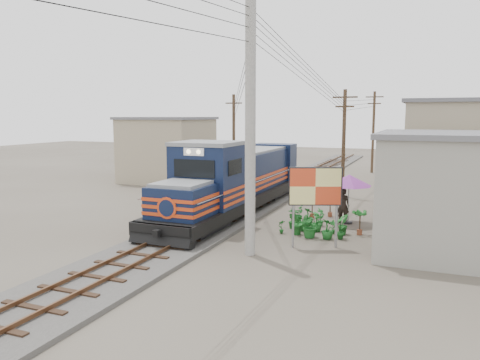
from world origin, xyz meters
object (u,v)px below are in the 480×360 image
at_px(billboard, 315,189).
at_px(vendor, 343,206).
at_px(locomotive, 237,181).
at_px(market_umbrella, 349,181).

bearing_deg(billboard, vendor, 64.77).
relative_size(locomotive, billboard, 4.86).
height_order(market_umbrella, vendor, market_umbrella).
xyz_separation_m(market_umbrella, vendor, (-0.26, 0.02, -1.28)).
distance_m(locomotive, vendor, 5.96).
distance_m(billboard, vendor, 5.11).
relative_size(market_umbrella, vendor, 1.65).
height_order(locomotive, vendor, locomotive).
relative_size(billboard, vendor, 1.87).
bearing_deg(vendor, billboard, 90.92).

